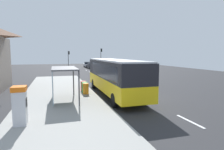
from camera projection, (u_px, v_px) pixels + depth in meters
ground_plane at (100, 78)px, 29.35m from camera, size 56.00×92.00×0.04m
sidewalk_platform at (60, 97)px, 16.07m from camera, size 6.20×30.00×0.18m
lane_stripe_seg_0 at (190, 121)px, 10.41m from camera, size 0.16×2.20×0.01m
lane_stripe_seg_1 at (147, 100)px, 15.16m from camera, size 0.16×2.20×0.01m
lane_stripe_seg_2 at (125, 89)px, 19.91m from camera, size 0.16×2.20×0.01m
lane_stripe_seg_3 at (111, 83)px, 24.67m from camera, size 0.16×2.20×0.01m
lane_stripe_seg_4 at (102, 78)px, 29.42m from camera, size 0.16×2.20×0.01m
lane_stripe_seg_5 at (95, 75)px, 34.17m from camera, size 0.16×2.20×0.01m
lane_stripe_seg_6 at (90, 72)px, 38.92m from camera, size 0.16×2.20×0.01m
lane_stripe_seg_7 at (86, 70)px, 43.67m from camera, size 0.16×2.20×0.01m
bus at (114, 75)px, 16.85m from camera, size 2.64×11.04×3.21m
white_van at (105, 67)px, 35.18m from camera, size 2.12×5.24×2.30m
sedan_near at (87, 64)px, 54.04m from camera, size 2.02×4.49×1.52m
sedan_far at (91, 66)px, 48.29m from camera, size 2.04×4.49×1.52m
ticket_machine at (20, 105)px, 9.34m from camera, size 0.66×0.76×1.94m
recycling_bin_orange at (86, 89)px, 16.73m from camera, size 0.52×0.52×0.95m
recycling_bin_green at (84, 87)px, 17.40m from camera, size 0.52×0.52×0.95m
recycling_bin_red at (83, 86)px, 18.06m from camera, size 0.52×0.52×0.95m
traffic_light_near_side at (101, 55)px, 51.25m from camera, size 0.49×0.28×5.27m
traffic_light_far_side at (69, 57)px, 49.56m from camera, size 0.49×0.28×4.54m
bus_shelter at (60, 76)px, 14.12m from camera, size 1.80×4.00×2.50m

